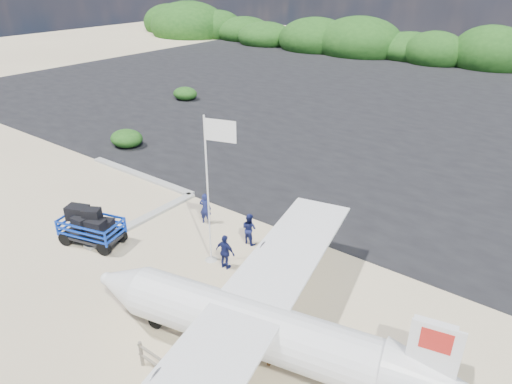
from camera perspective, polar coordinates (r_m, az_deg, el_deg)
ground at (r=20.82m, az=-8.77°, el=-8.79°), size 160.00×160.00×0.00m
asphalt_apron at (r=45.00m, az=19.68°, el=9.50°), size 90.00×50.00×0.04m
lagoon at (r=27.91m, az=-19.71°, el=-0.51°), size 9.00×7.00×0.40m
vegetation_band at (r=68.75m, az=26.71°, el=13.68°), size 124.00×8.00×4.40m
baggage_cart at (r=23.29m, az=-19.56°, el=-6.03°), size 3.47×2.53×1.56m
flagpole at (r=20.91m, az=-5.61°, el=-8.41°), size 1.45×0.92×6.74m
signboard at (r=16.50m, az=-0.93°, el=-19.69°), size 1.83×0.32×1.50m
crew_a at (r=23.35m, az=-6.36°, el=-2.05°), size 0.72×0.60×1.68m
crew_b at (r=21.57m, az=-0.86°, el=-4.60°), size 0.81×0.66×1.57m
crew_c at (r=19.88m, az=-3.86°, el=-7.50°), size 0.99×0.46×1.65m
aircraft_small at (r=50.60m, az=7.12°, el=12.55°), size 11.63×11.63×2.96m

